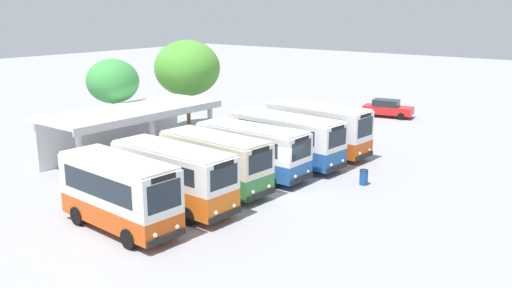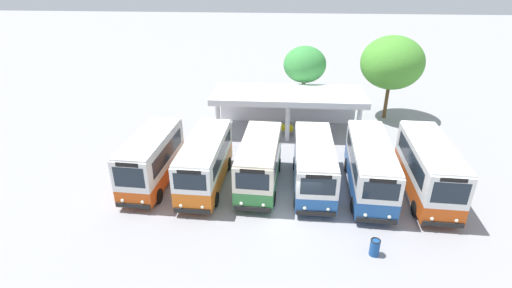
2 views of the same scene
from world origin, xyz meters
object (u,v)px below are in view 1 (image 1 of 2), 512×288
(city_bus_middle_cream, at_px, (215,161))
(waiting_chair_fourth_seat, at_px, (153,149))
(waiting_chair_middle_seat, at_px, (146,152))
(litter_bin_apron, at_px, (364,177))
(city_bus_fourth_amber, at_px, (252,149))
(city_bus_far_end_green, at_px, (318,128))
(parked_car_flank, at_px, (388,108))
(city_bus_nearest_orange, at_px, (119,191))
(waiting_chair_second_from_end, at_px, (138,153))
(city_bus_second_in_row, at_px, (173,175))
(city_bus_fifth_blue, at_px, (287,138))
(waiting_chair_fifth_seat, at_px, (161,148))
(waiting_chair_end_by_column, at_px, (130,155))

(city_bus_middle_cream, bearing_deg, waiting_chair_fourth_seat, 71.91)
(waiting_chair_middle_seat, bearing_deg, waiting_chair_fourth_seat, 8.99)
(litter_bin_apron, bearing_deg, city_bus_middle_cream, 135.24)
(city_bus_middle_cream, xyz_separation_m, city_bus_fourth_amber, (3.38, 0.08, -0.03))
(waiting_chair_fourth_seat, bearing_deg, city_bus_far_end_green, -48.55)
(city_bus_fourth_amber, xyz_separation_m, waiting_chair_middle_seat, (-1.36, 7.98, -1.18))
(city_bus_far_end_green, bearing_deg, parked_car_flank, 7.25)
(city_bus_nearest_orange, height_order, waiting_chair_second_from_end, city_bus_nearest_orange)
(litter_bin_apron, bearing_deg, waiting_chair_middle_seat, 105.96)
(city_bus_second_in_row, relative_size, city_bus_fifth_blue, 0.92)
(waiting_chair_fourth_seat, bearing_deg, city_bus_nearest_orange, -138.10)
(litter_bin_apron, bearing_deg, waiting_chair_fourth_seat, 103.40)
(city_bus_fifth_blue, height_order, waiting_chair_second_from_end, city_bus_fifth_blue)
(parked_car_flank, distance_m, litter_bin_apron, 20.95)
(parked_car_flank, height_order, waiting_chair_fifth_seat, parked_car_flank)
(waiting_chair_end_by_column, bearing_deg, parked_car_flank, -14.64)
(waiting_chair_fourth_seat, bearing_deg, parked_car_flank, -15.88)
(waiting_chair_second_from_end, relative_size, waiting_chair_fourth_seat, 1.00)
(city_bus_fourth_amber, bearing_deg, waiting_chair_end_by_column, 108.25)
(city_bus_second_in_row, distance_m, city_bus_middle_cream, 3.39)
(city_bus_far_end_green, relative_size, waiting_chair_fourth_seat, 8.79)
(city_bus_second_in_row, relative_size, waiting_chair_end_by_column, 8.42)
(city_bus_fourth_amber, bearing_deg, city_bus_middle_cream, -178.62)
(city_bus_middle_cream, bearing_deg, city_bus_nearest_orange, -177.50)
(waiting_chair_second_from_end, bearing_deg, waiting_chair_end_by_column, -178.52)
(waiting_chair_second_from_end, relative_size, waiting_chair_middle_seat, 1.00)
(city_bus_middle_cream, xyz_separation_m, city_bus_fifth_blue, (6.76, -0.07, 0.04))
(parked_car_flank, bearing_deg, city_bus_nearest_orange, -176.54)
(city_bus_nearest_orange, distance_m, city_bus_second_in_row, 3.38)
(city_bus_second_in_row, distance_m, parked_car_flank, 28.99)
(city_bus_second_in_row, bearing_deg, city_bus_far_end_green, -0.29)
(city_bus_nearest_orange, relative_size, waiting_chair_end_by_column, 7.73)
(waiting_chair_middle_seat, height_order, waiting_chair_fifth_seat, same)
(city_bus_middle_cream, relative_size, litter_bin_apron, 7.61)
(city_bus_far_end_green, bearing_deg, city_bus_fourth_amber, 176.77)
(city_bus_middle_cream, distance_m, litter_bin_apron, 8.60)
(city_bus_second_in_row, relative_size, waiting_chair_middle_seat, 8.42)
(parked_car_flank, distance_m, waiting_chair_end_by_column, 25.65)
(litter_bin_apron, bearing_deg, city_bus_far_end_green, 54.19)
(city_bus_far_end_green, bearing_deg, litter_bin_apron, -125.81)
(city_bus_middle_cream, height_order, city_bus_fourth_amber, city_bus_middle_cream)
(city_bus_far_end_green, distance_m, waiting_chair_fifth_seat, 10.91)
(city_bus_second_in_row, bearing_deg, city_bus_nearest_orange, -178.91)
(city_bus_fourth_amber, bearing_deg, parked_car_flank, 4.07)
(waiting_chair_middle_seat, bearing_deg, city_bus_far_end_green, -45.83)
(waiting_chair_middle_seat, relative_size, waiting_chair_fifth_seat, 1.00)
(parked_car_flank, distance_m, waiting_chair_middle_seat, 24.37)
(waiting_chair_fifth_seat, bearing_deg, city_bus_middle_cream, -112.25)
(city_bus_middle_cream, bearing_deg, waiting_chair_fifth_seat, 67.75)
(city_bus_nearest_orange, bearing_deg, waiting_chair_middle_seat, 43.58)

